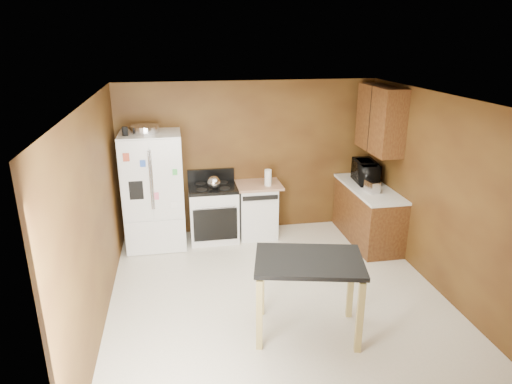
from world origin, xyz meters
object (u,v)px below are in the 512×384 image
object	(u,v)px
gas_range	(213,212)
island	(309,271)
toaster	(372,187)
refrigerator	(154,191)
kettle	(214,182)
microwave	(366,173)
pen_cup	(125,131)
dishwasher	(257,209)
green_canister	(269,179)
roasting_pan	(145,129)
paper_towel	(268,178)

from	to	relation	value
gas_range	island	distance (m)	2.80
toaster	island	distance (m)	2.53
toaster	refrigerator	world-z (taller)	refrigerator
kettle	island	distance (m)	2.68
microwave	refrigerator	world-z (taller)	refrigerator
pen_cup	kettle	xyz separation A→B (m)	(1.25, 0.06, -0.86)
dishwasher	pen_cup	bearing A→B (deg)	-174.02
microwave	dishwasher	distance (m)	1.87
refrigerator	green_canister	bearing A→B (deg)	4.36
kettle	microwave	bearing A→B (deg)	-1.97
roasting_pan	green_canister	size ratio (longest dim) A/B	3.73
paper_towel	toaster	xyz separation A→B (m)	(1.49, -0.62, -0.03)
microwave	green_canister	bearing A→B (deg)	84.40
dishwasher	green_canister	bearing A→B (deg)	15.12
roasting_pan	pen_cup	size ratio (longest dim) A/B	3.38
roasting_pan	pen_cup	world-z (taller)	pen_cup
toaster	refrigerator	distance (m)	3.34
kettle	gas_range	distance (m)	0.55
kettle	gas_range	size ratio (longest dim) A/B	0.19
dishwasher	island	bearing A→B (deg)	-88.22
microwave	kettle	bearing A→B (deg)	92.94
pen_cup	gas_range	bearing A→B (deg)	8.30
green_canister	microwave	bearing A→B (deg)	-10.51
roasting_pan	microwave	size ratio (longest dim) A/B	0.76
paper_towel	kettle	bearing A→B (deg)	-177.30
refrigerator	dishwasher	world-z (taller)	refrigerator
roasting_pan	kettle	world-z (taller)	roasting_pan
kettle	gas_range	bearing A→B (deg)	95.71
microwave	paper_towel	bearing A→B (deg)	90.40
kettle	microwave	size ratio (longest dim) A/B	0.36
green_canister	gas_range	xyz separation A→B (m)	(-0.92, -0.08, -0.49)
roasting_pan	dishwasher	bearing A→B (deg)	1.47
roasting_pan	gas_range	xyz separation A→B (m)	(0.98, 0.02, -1.39)
gas_range	dishwasher	world-z (taller)	gas_range
green_canister	toaster	bearing A→B (deg)	-28.36
dishwasher	paper_towel	bearing A→B (deg)	-33.72
gas_range	island	size ratio (longest dim) A/B	0.85
pen_cup	refrigerator	size ratio (longest dim) A/B	0.07
refrigerator	island	distance (m)	3.13
dishwasher	island	size ratio (longest dim) A/B	0.69
paper_towel	island	bearing A→B (deg)	-91.70
kettle	gas_range	world-z (taller)	kettle
paper_towel	toaster	bearing A→B (deg)	-22.60
green_canister	refrigerator	xyz separation A→B (m)	(-1.83, -0.14, -0.05)
dishwasher	island	world-z (taller)	island
green_canister	microwave	xyz separation A→B (m)	(1.55, -0.29, 0.11)
microwave	refrigerator	bearing A→B (deg)	92.41
green_canister	island	bearing A→B (deg)	-92.46
microwave	refrigerator	size ratio (longest dim) A/B	0.32
pen_cup	kettle	size ratio (longest dim) A/B	0.63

